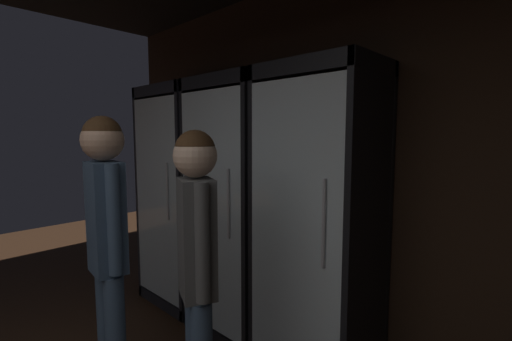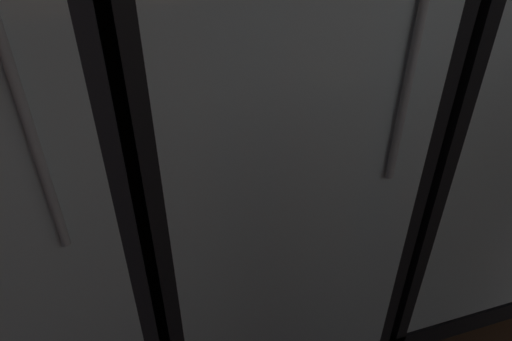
{
  "view_description": "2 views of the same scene",
  "coord_description": "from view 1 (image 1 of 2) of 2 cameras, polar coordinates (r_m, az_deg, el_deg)",
  "views": [
    {
      "loc": [
        0.89,
        0.8,
        1.64
      ],
      "look_at": [
        -0.56,
        2.32,
        1.42
      ],
      "focal_mm": 24.29,
      "sensor_mm": 36.0,
      "label": 1
    },
    {
      "loc": [
        -1.55,
        1.55,
        1.67
      ],
      "look_at": [
        -1.21,
        2.62,
        0.83
      ],
      "focal_mm": 34.95,
      "sensor_mm": 36.0,
      "label": 2
    }
  ],
  "objects": [
    {
      "name": "wall_back",
      "position": [
        2.41,
        21.76,
        -0.12
      ],
      "size": [
        6.0,
        0.06,
        2.8
      ],
      "primitive_type": "cube",
      "color": "black",
      "rests_on": "ground"
    },
    {
      "name": "cooler_far_left",
      "position": [
        3.49,
        -11.62,
        -4.35
      ],
      "size": [
        0.76,
        0.58,
        2.09
      ],
      "color": "black",
      "rests_on": "ground"
    },
    {
      "name": "cooler_left",
      "position": [
        2.88,
        -2.62,
        -6.4
      ],
      "size": [
        0.76,
        0.58,
        2.09
      ],
      "color": "black",
      "rests_on": "ground"
    },
    {
      "name": "cooler_center",
      "position": [
        2.39,
        10.74,
        -8.99
      ],
      "size": [
        0.76,
        0.58,
        2.09
      ],
      "color": "black",
      "rests_on": "ground"
    },
    {
      "name": "shopper_near",
      "position": [
        2.17,
        -23.38,
        -9.13
      ],
      "size": [
        0.35,
        0.23,
        1.74
      ],
      "color": "#384C66",
      "rests_on": "ground"
    },
    {
      "name": "shopper_far",
      "position": [
        1.84,
        -9.69,
        -13.45
      ],
      "size": [
        0.32,
        0.24,
        1.66
      ],
      "color": "#384C66",
      "rests_on": "ground"
    }
  ]
}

